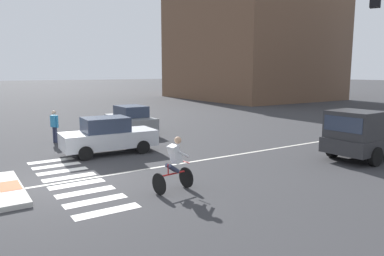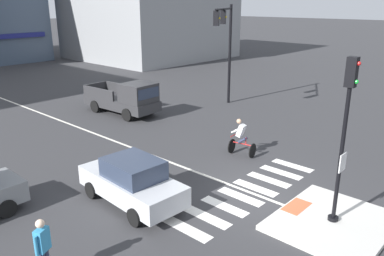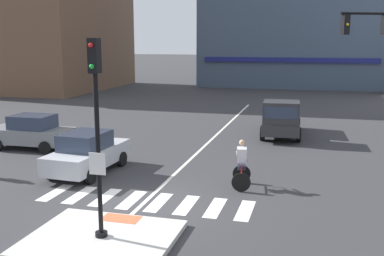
{
  "view_description": "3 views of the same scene",
  "coord_description": "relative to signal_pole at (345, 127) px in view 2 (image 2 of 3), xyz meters",
  "views": [
    {
      "loc": [
        12.16,
        -2.69,
        3.64
      ],
      "look_at": [
        0.14,
        5.12,
        1.42
      ],
      "focal_mm": 34.17,
      "sensor_mm": 36.0,
      "label": 1
    },
    {
      "loc": [
        -10.78,
        -6.67,
        6.61
      ],
      "look_at": [
        0.34,
        3.51,
        1.7
      ],
      "focal_mm": 36.34,
      "sensor_mm": 36.0,
      "label": 2
    },
    {
      "loc": [
        5.17,
        -12.96,
        5.15
      ],
      "look_at": [
        0.45,
        4.64,
        1.67
      ],
      "focal_mm": 43.16,
      "sensor_mm": 36.0,
      "label": 3
    }
  ],
  "objects": [
    {
      "name": "ground_plane",
      "position": [
        0.0,
        2.75,
        -3.18
      ],
      "size": [
        300.0,
        300.0,
        0.0
      ],
      "primitive_type": "plane",
      "color": "#333335"
    },
    {
      "name": "traffic_island",
      "position": [
        0.0,
        0.01,
        -3.11
      ],
      "size": [
        3.75,
        3.19,
        0.15
      ],
      "primitive_type": "cube",
      "color": "beige",
      "rests_on": "ground"
    },
    {
      "name": "tactile_pad_front",
      "position": [
        0.0,
        1.25,
        -3.03
      ],
      "size": [
        1.1,
        0.6,
        0.01
      ],
      "primitive_type": "cube",
      "color": "#DB5B38",
      "rests_on": "traffic_island"
    },
    {
      "name": "signal_pole",
      "position": [
        0.0,
        0.0,
        0.0
      ],
      "size": [
        0.44,
        0.38,
        5.05
      ],
      "color": "black",
      "rests_on": "traffic_island"
    },
    {
      "name": "crosswalk_stripe_a",
      "position": [
        -3.27,
        3.18,
        -3.18
      ],
      "size": [
        0.44,
        1.8,
        0.01
      ],
      "primitive_type": "cube",
      "color": "silver",
      "rests_on": "ground"
    },
    {
      "name": "crosswalk_stripe_b",
      "position": [
        -2.34,
        3.18,
        -3.18
      ],
      "size": [
        0.44,
        1.8,
        0.01
      ],
      "primitive_type": "cube",
      "color": "silver",
      "rests_on": "ground"
    },
    {
      "name": "crosswalk_stripe_c",
      "position": [
        -1.4,
        3.18,
        -3.18
      ],
      "size": [
        0.44,
        1.8,
        0.01
      ],
      "primitive_type": "cube",
      "color": "silver",
      "rests_on": "ground"
    },
    {
      "name": "crosswalk_stripe_d",
      "position": [
        -0.47,
        3.18,
        -3.18
      ],
      "size": [
        0.44,
        1.8,
        0.01
      ],
      "primitive_type": "cube",
      "color": "silver",
      "rests_on": "ground"
    },
    {
      "name": "crosswalk_stripe_e",
      "position": [
        0.47,
        3.18,
        -3.18
      ],
      "size": [
        0.44,
        1.8,
        0.01
      ],
      "primitive_type": "cube",
      "color": "silver",
      "rests_on": "ground"
    },
    {
      "name": "crosswalk_stripe_f",
      "position": [
        1.4,
        3.18,
        -3.18
      ],
      "size": [
        0.44,
        1.8,
        0.01
      ],
      "primitive_type": "cube",
      "color": "silver",
      "rests_on": "ground"
    },
    {
      "name": "crosswalk_stripe_g",
      "position": [
        2.34,
        3.18,
        -3.18
      ],
      "size": [
        0.44,
        1.8,
        0.01
      ],
      "primitive_type": "cube",
      "color": "silver",
      "rests_on": "ground"
    },
    {
      "name": "crosswalk_stripe_h",
      "position": [
        3.27,
        3.18,
        -3.18
      ],
      "size": [
        0.44,
        1.8,
        0.01
      ],
      "primitive_type": "cube",
      "color": "silver",
      "rests_on": "ground"
    },
    {
      "name": "lane_centre_line",
      "position": [
        0.03,
        12.75,
        -3.18
      ],
      "size": [
        0.14,
        28.0,
        0.01
      ],
      "primitive_type": "cube",
      "color": "silver",
      "rests_on": "ground"
    },
    {
      "name": "traffic_light_mast",
      "position": [
        8.8,
        11.15,
        1.29
      ],
      "size": [
        4.17,
        2.23,
        6.46
      ],
      "color": "black",
      "rests_on": "ground"
    },
    {
      "name": "building_corner_right",
      "position": [
        22.09,
        33.18,
        2.81
      ],
      "size": [
        16.71,
        16.02,
        11.94
      ],
      "color": "gray",
      "rests_on": "ground"
    },
    {
      "name": "car_silver_westbound_near",
      "position": [
        -3.33,
        5.67,
        -2.37
      ],
      "size": [
        2.01,
        4.18,
        1.64
      ],
      "color": "silver",
      "rests_on": "ground"
    },
    {
      "name": "pickup_truck_charcoal_eastbound_far",
      "position": [
        3.49,
        14.6,
        -2.2
      ],
      "size": [
        2.25,
        5.19,
        2.08
      ],
      "color": "#2D2D30",
      "rests_on": "ground"
    },
    {
      "name": "cyclist",
      "position": [
        2.78,
        5.52,
        -2.31
      ],
      "size": [
        0.8,
        1.17,
        1.68
      ],
      "color": "black",
      "rests_on": "ground"
    },
    {
      "name": "pedestrian_at_curb_left",
      "position": [
        -7.25,
        4.25,
        -2.2
      ],
      "size": [
        0.5,
        0.36,
        1.67
      ],
      "color": "#2D334C",
      "rests_on": "ground"
    }
  ]
}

